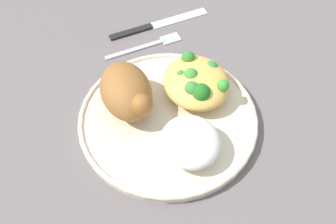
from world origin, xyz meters
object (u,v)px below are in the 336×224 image
rice_pile (190,142)px  knife (151,26)px  plate (168,119)px  fork (147,45)px  mac_cheese_with_broccoli (197,82)px  roasted_chicken (127,92)px

rice_pile → knife: bearing=172.7°
plate → rice_pile: rice_pile is taller
fork → knife: 0.05m
knife → plate: bearing=-11.9°
mac_cheese_with_broccoli → fork: size_ratio=0.76×
fork → mac_cheese_with_broccoli: bearing=14.4°
rice_pile → knife: (-0.28, 0.04, -0.03)m
plate → roasted_chicken: (-0.04, -0.05, 0.04)m
mac_cheese_with_broccoli → plate: bearing=-61.7°
fork → knife: bearing=153.6°
mac_cheese_with_broccoli → knife: 0.18m
rice_pile → fork: bearing=176.7°
plate → knife: (-0.21, 0.04, -0.01)m
plate → rice_pile: 0.07m
rice_pile → fork: (-0.23, 0.01, -0.03)m
plate → knife: bearing=168.1°
plate → rice_pile: (0.06, 0.01, 0.03)m
fork → knife: (-0.05, 0.02, 0.00)m
mac_cheese_with_broccoli → rice_pile: bearing=-26.8°
plate → knife: plate is taller
roasted_chicken → rice_pile: bearing=29.3°
plate → fork: 0.17m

